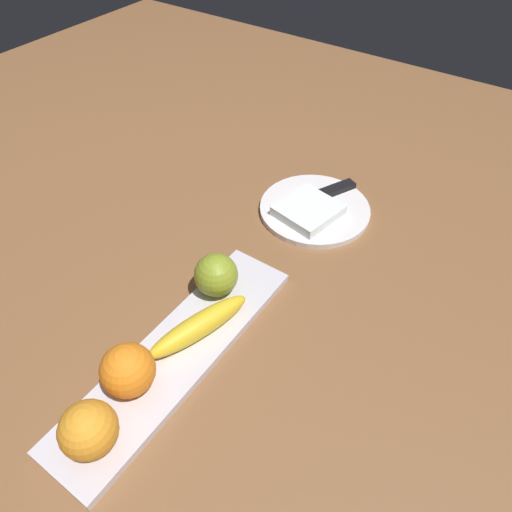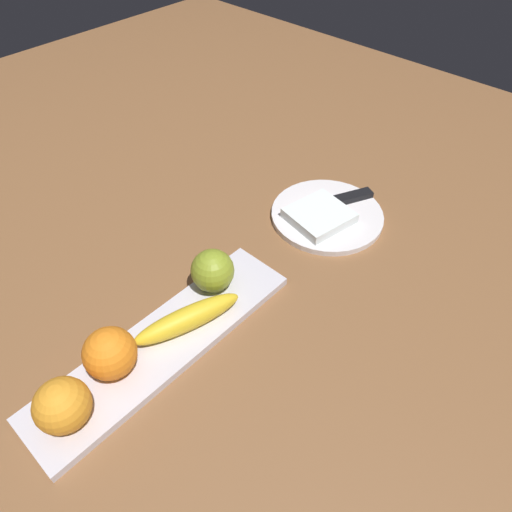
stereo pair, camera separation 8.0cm
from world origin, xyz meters
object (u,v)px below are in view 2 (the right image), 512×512
Objects in this scene: banana at (188,318)px; folded_napkin at (319,216)px; orange_near_banana at (62,405)px; knife at (345,199)px; orange_near_apple at (110,353)px; dinner_plate at (327,215)px; fruit_tray at (164,344)px; apple at (212,270)px.

folded_napkin is (-0.34, -0.01, -0.01)m from banana.
orange_near_banana is 0.43× the size of knife.
orange_near_apple is 0.49m from dinner_plate.
fruit_tray is at bearing -0.00° from dinner_plate.
apple is 0.21m from orange_near_apple.
knife is at bearing -179.77° from orange_near_banana.
apple reaches higher than fruit_tray.
fruit_tray is 2.54× the size of banana.
apple is 0.34m from knife.
orange_near_apple is 0.47m from folded_napkin.
dinner_plate is 0.03m from folded_napkin.
knife is at bearing 179.61° from fruit_tray.
orange_near_banana is (0.21, -0.00, 0.02)m from banana.
apple is at bearing -5.91° from folded_napkin.
dinner_plate is 0.05m from knife.
dinner_plate is at bearing -179.44° from orange_near_banana.
apple reaches higher than banana.
fruit_tray is at bearing -177.99° from orange_near_banana.
apple is 0.41× the size of banana.
orange_near_apple reaches higher than folded_napkin.
folded_napkin is at bearing -162.41° from banana.
orange_near_apple is 0.09m from orange_near_banana.
fruit_tray is at bearing 11.51° from apple.
orange_near_apple is at bearing 6.22° from banana.
orange_near_banana is (0.29, 0.03, 0.00)m from apple.
banana reaches higher than folded_napkin.
banana is 1.02× the size of knife.
dinner_plate is (-0.49, 0.01, -0.05)m from orange_near_apple.
banana is at bearing 179.54° from orange_near_banana.
knife is (-0.54, 0.02, -0.04)m from orange_near_apple.
banana is 0.34m from folded_napkin.
folded_napkin reaches higher than knife.
fruit_tray is 0.42m from dinner_plate.
orange_near_banana is 0.67× the size of folded_napkin.
knife is at bearing 176.58° from dinner_plate.
banana is 1.60× the size of folded_napkin.
dinner_plate is at bearing 178.31° from orange_near_apple.
banana is 0.13m from orange_near_apple.
banana is at bearing 171.02° from fruit_tray.
fruit_tray is 2.02× the size of dinner_plate.
orange_near_apple is at bearing -1.79° from folded_napkin.
folded_napkin is at bearing 174.09° from apple.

